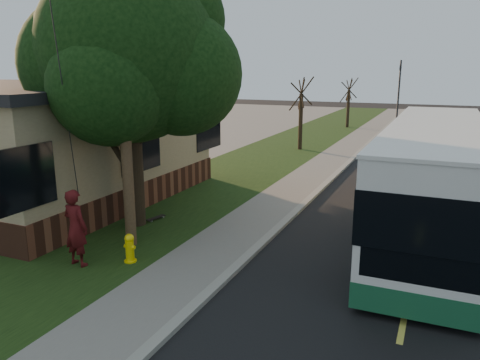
# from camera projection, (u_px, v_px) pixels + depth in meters

# --- Properties ---
(ground) EXTENTS (120.00, 120.00, 0.00)m
(ground) POSITION_uv_depth(u_px,v_px,m) (223.00, 282.00, 10.85)
(ground) COLOR black
(ground) RESTS_ON ground
(road) EXTENTS (8.00, 80.00, 0.01)m
(road) POSITION_uv_depth(u_px,v_px,m) (427.00, 196.00, 18.20)
(road) COLOR black
(road) RESTS_ON ground
(curb) EXTENTS (0.25, 80.00, 0.12)m
(curb) POSITION_uv_depth(u_px,v_px,m) (325.00, 184.00, 19.74)
(curb) COLOR gray
(curb) RESTS_ON ground
(sidewalk) EXTENTS (2.00, 80.00, 0.08)m
(sidewalk) POSITION_uv_depth(u_px,v_px,m) (302.00, 182.00, 20.14)
(sidewalk) COLOR slate
(sidewalk) RESTS_ON ground
(grass_verge) EXTENTS (5.00, 80.00, 0.07)m
(grass_verge) POSITION_uv_depth(u_px,v_px,m) (229.00, 175.00, 21.50)
(grass_verge) COLOR black
(grass_verge) RESTS_ON ground
(building_lot) EXTENTS (15.00, 80.00, 0.04)m
(building_lot) POSITION_uv_depth(u_px,v_px,m) (62.00, 159.00, 25.41)
(building_lot) COLOR slate
(building_lot) RESTS_ON ground
(fire_hydrant) EXTENTS (0.32, 0.32, 0.74)m
(fire_hydrant) POSITION_uv_depth(u_px,v_px,m) (130.00, 248.00, 11.76)
(fire_hydrant) COLOR yellow
(fire_hydrant) RESTS_ON grass_verge
(utility_pole) EXTENTS (2.86, 3.21, 9.07)m
(utility_pole) POSITION_uv_depth(u_px,v_px,m) (122.00, 77.00, 11.94)
(utility_pole) COLOR #473321
(utility_pole) RESTS_ON ground
(leafy_tree) EXTENTS (6.30, 6.00, 7.80)m
(leafy_tree) POSITION_uv_depth(u_px,v_px,m) (132.00, 57.00, 13.63)
(leafy_tree) COLOR black
(leafy_tree) RESTS_ON grass_verge
(bare_tree_near) EXTENTS (1.38, 1.21, 4.31)m
(bare_tree_near) POSITION_uv_depth(u_px,v_px,m) (301.00, 115.00, 27.74)
(bare_tree_near) COLOR black
(bare_tree_near) RESTS_ON grass_verge
(bare_tree_far) EXTENTS (1.38, 1.21, 4.03)m
(bare_tree_far) POSITION_uv_depth(u_px,v_px,m) (348.00, 104.00, 38.27)
(bare_tree_far) COLOR black
(bare_tree_far) RESTS_ON grass_verge
(traffic_signal) EXTENTS (0.18, 0.22, 5.50)m
(traffic_signal) POSITION_uv_depth(u_px,v_px,m) (399.00, 88.00, 40.20)
(traffic_signal) COLOR #2D2D30
(traffic_signal) RESTS_ON ground
(transit_bus) EXTENTS (2.80, 12.14, 3.29)m
(transit_bus) POSITION_uv_depth(u_px,v_px,m) (434.00, 175.00, 13.88)
(transit_bus) COLOR silver
(transit_bus) RESTS_ON ground
(skateboarder) EXTENTS (0.75, 0.53, 1.94)m
(skateboarder) POSITION_uv_depth(u_px,v_px,m) (76.00, 228.00, 11.44)
(skateboarder) COLOR #490E10
(skateboarder) RESTS_ON grass_verge
(skateboard_main) EXTENTS (0.33, 0.77, 0.07)m
(skateboard_main) POSITION_uv_depth(u_px,v_px,m) (156.00, 218.00, 15.12)
(skateboard_main) COLOR black
(skateboard_main) RESTS_ON grass_verge
(dumpster) EXTENTS (1.49, 1.21, 1.26)m
(dumpster) POSITION_uv_depth(u_px,v_px,m) (96.00, 168.00, 19.99)
(dumpster) COLOR black
(dumpster) RESTS_ON building_lot
(distant_car) EXTENTS (2.09, 4.80, 1.61)m
(distant_car) POSITION_uv_depth(u_px,v_px,m) (420.00, 123.00, 35.22)
(distant_car) COLOR black
(distant_car) RESTS_ON ground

